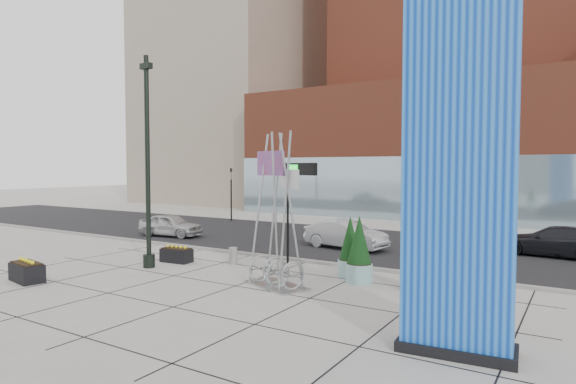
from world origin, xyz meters
The scene contains 20 objects.
ground centered at (0.00, 0.00, 0.00)m, with size 160.00×160.00×0.00m, color #9E9991.
street_asphalt centered at (0.00, 10.00, 0.01)m, with size 80.00×12.00×0.02m, color black.
curb_edge centered at (0.00, 4.00, 0.06)m, with size 80.00×0.30×0.12m, color gray.
tower_podium centered at (1.00, 27.00, 5.50)m, with size 34.00×10.00×11.00m, color #96422B.
tower_glass_front centered at (1.00, 22.20, 2.50)m, with size 34.00×0.60×5.00m, color #8CA5B2.
building_beige_left centered at (-26.00, 34.00, 17.00)m, with size 18.00×20.00×34.00m, color gray.
blue_pylon centered at (9.00, -3.18, 4.10)m, with size 2.64×1.36×8.48m.
lamp_post centered at (-4.02, -0.42, 3.57)m, with size 0.56×0.48×8.73m.
public_art_sculpture centered at (2.25, -0.29, 1.42)m, with size 2.64×1.94×5.40m.
concrete_bollard centered at (-1.50, 2.00, 0.36)m, with size 0.37×0.37×0.71m, color gray.
overhead_street_sign centered at (1.16, 3.40, 3.74)m, with size 1.96×0.98×4.36m.
round_planter_east centered at (6.46, 1.80, 1.06)m, with size 0.89×0.89×2.24m.
round_planter_mid centered at (4.47, 1.80, 1.16)m, with size 0.98×0.98×2.46m.
round_planter_west centered at (3.80, 2.47, 1.10)m, with size 0.93×0.93×2.33m.
box_planter_north centered at (-3.86, 1.00, 0.35)m, with size 1.42×0.80×0.75m.
box_planter_south centered at (-5.91, -4.50, 0.39)m, with size 1.64×1.02×0.84m.
car_white_west centered at (-9.81, 6.46, 0.68)m, with size 1.60×3.97×1.35m, color silver.
car_silver_mid centered at (0.99, 8.06, 0.72)m, with size 1.53×4.39×1.45m, color #AAAEB2.
car_dark_east centered at (10.18, 11.28, 0.71)m, with size 1.98×4.88×1.42m, color black.
traffic_signal centered at (-12.00, 15.00, 2.30)m, with size 0.15×0.18×4.10m.
Camera 1 is at (11.41, -14.20, 4.19)m, focal length 30.00 mm.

